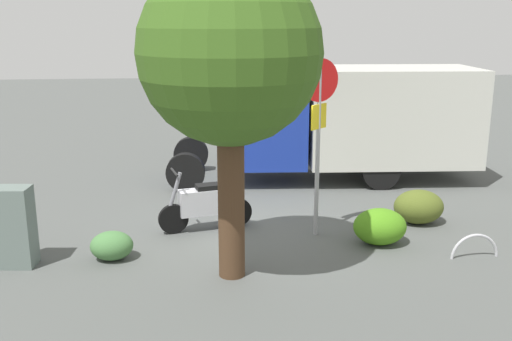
# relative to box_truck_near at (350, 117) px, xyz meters

# --- Properties ---
(ground_plane) EXTENTS (60.00, 60.00, 0.00)m
(ground_plane) POSITION_rel_box_truck_near_xyz_m (2.91, 3.40, -1.55)
(ground_plane) COLOR #4D504E
(box_truck_near) EXTENTS (7.57, 2.61, 2.76)m
(box_truck_near) POSITION_rel_box_truck_near_xyz_m (0.00, 0.00, 0.00)
(box_truck_near) COLOR black
(box_truck_near) RESTS_ON ground
(motorcycle) EXTENTS (1.78, 0.70, 1.20)m
(motorcycle) POSITION_rel_box_truck_near_xyz_m (3.57, 3.34, -1.03)
(motorcycle) COLOR black
(motorcycle) RESTS_ON ground
(stop_sign) EXTENTS (0.71, 0.33, 3.24)m
(stop_sign) POSITION_rel_box_truck_near_xyz_m (1.58, 3.83, 0.61)
(stop_sign) COLOR #9E9EA3
(stop_sign) RESTS_ON ground
(street_tree) EXTENTS (2.69, 2.69, 4.77)m
(street_tree) POSITION_rel_box_truck_near_xyz_m (3.24, 5.45, 1.83)
(street_tree) COLOR #47301E
(street_tree) RESTS_ON ground
(utility_cabinet) EXTENTS (0.59, 0.48, 1.32)m
(utility_cabinet) POSITION_rel_box_truck_near_xyz_m (6.67, 4.73, -0.89)
(utility_cabinet) COLOR slate
(utility_cabinet) RESTS_ON ground
(bike_rack_hoop) EXTENTS (0.85, 0.09, 0.85)m
(bike_rack_hoop) POSITION_rel_box_truck_near_xyz_m (-0.86, 5.17, -1.55)
(bike_rack_hoop) COLOR #B7B7BC
(bike_rack_hoop) RESTS_ON ground
(shrub_near_sign) EXTENTS (0.98, 0.80, 0.67)m
(shrub_near_sign) POSITION_rel_box_truck_near_xyz_m (-0.55, 3.39, -1.22)
(shrub_near_sign) COLOR #4E5A20
(shrub_near_sign) RESTS_ON ground
(shrub_mid_verge) EXTENTS (0.71, 0.58, 0.48)m
(shrub_mid_verge) POSITION_rel_box_truck_near_xyz_m (5.19, 4.63, -1.31)
(shrub_mid_verge) COLOR #46773F
(shrub_mid_verge) RESTS_ON ground
(shrub_by_tree) EXTENTS (0.95, 0.78, 0.65)m
(shrub_by_tree) POSITION_rel_box_truck_near_xyz_m (0.55, 4.39, -1.23)
(shrub_by_tree) COLOR #48861A
(shrub_by_tree) RESTS_ON ground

